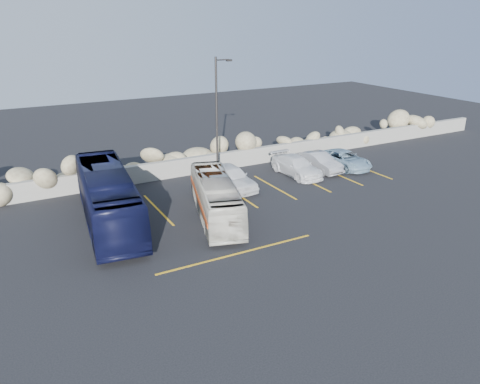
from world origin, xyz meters
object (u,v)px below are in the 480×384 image
vintage_bus (216,198)px  car_b (319,162)px  car_c (296,166)px  car_a (231,177)px  car_d (344,159)px  lamppost (218,118)px  tour_coach (108,197)px

vintage_bus → car_b: bearing=38.0°
car_b → car_c: size_ratio=0.87×
car_a → car_d: 9.25m
vintage_bus → car_b: 10.68m
car_b → lamppost: bearing=167.8°
car_a → car_b: (7.17, 0.29, -0.12)m
tour_coach → car_d: (17.29, 1.56, -0.82)m
vintage_bus → tour_coach: bearing=175.6°
car_d → lamppost: bearing=168.9°
tour_coach → car_c: tour_coach is taller
vintage_bus → car_c: vintage_bus is taller
lamppost → car_d: lamppost is taller
car_a → vintage_bus: bearing=-131.5°
lamppost → car_a: size_ratio=1.79×
tour_coach → car_a: (8.04, 1.54, -0.67)m
tour_coach → lamppost: bearing=26.9°
lamppost → vintage_bus: (-2.59, -4.96, -3.20)m
vintage_bus → car_a: size_ratio=1.77×
tour_coach → car_a: bearing=17.3°
lamppost → car_a: 3.80m
lamppost → car_c: bearing=-12.3°
vintage_bus → car_a: (2.77, 3.58, -0.34)m
vintage_bus → lamppost: bearing=79.2°
car_c → tour_coach: bearing=-173.4°
lamppost → car_c: (5.37, -1.18, -3.65)m
tour_coach → car_c: (13.22, 1.75, -0.78)m
car_a → car_c: car_a is taller
car_a → car_b: 7.18m
vintage_bus → car_a: bearing=69.0°
tour_coach → car_b: bearing=13.3°
vintage_bus → car_d: bearing=33.4°
car_a → car_b: size_ratio=1.15×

